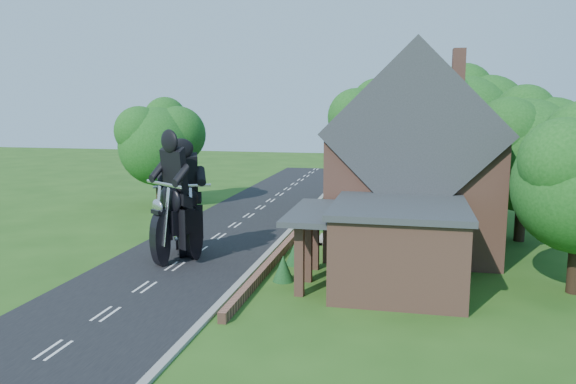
% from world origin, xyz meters
% --- Properties ---
extents(ground, '(120.00, 120.00, 0.00)m').
position_xyz_m(ground, '(0.00, 0.00, 0.00)').
color(ground, '#244D15').
rests_on(ground, ground).
extents(road, '(7.00, 80.00, 0.02)m').
position_xyz_m(road, '(0.00, 0.00, 0.01)').
color(road, black).
rests_on(road, ground).
extents(kerb, '(0.30, 80.00, 0.12)m').
position_xyz_m(kerb, '(3.65, 0.00, 0.06)').
color(kerb, gray).
rests_on(kerb, ground).
extents(garden_wall, '(0.30, 22.00, 0.40)m').
position_xyz_m(garden_wall, '(4.30, 5.00, 0.20)').
color(garden_wall, '#905C49').
rests_on(garden_wall, ground).
extents(house, '(9.54, 8.64, 10.24)m').
position_xyz_m(house, '(10.49, 6.00, 4.34)').
color(house, '#905C49').
rests_on(house, ground).
extents(annex, '(7.05, 5.94, 3.44)m').
position_xyz_m(annex, '(9.87, -0.80, 1.77)').
color(annex, '#905C49').
rests_on(annex, ground).
extents(tree_house_right, '(6.51, 6.00, 8.40)m').
position_xyz_m(tree_house_right, '(16.65, 8.62, 5.19)').
color(tree_house_right, black).
rests_on(tree_house_right, ground).
extents(tree_behind_house, '(7.81, 7.20, 10.08)m').
position_xyz_m(tree_behind_house, '(14.18, 16.14, 6.23)').
color(tree_behind_house, black).
rests_on(tree_behind_house, ground).
extents(tree_behind_left, '(6.94, 6.40, 9.16)m').
position_xyz_m(tree_behind_left, '(8.16, 17.13, 5.73)').
color(tree_behind_left, black).
rests_on(tree_behind_left, ground).
extents(tree_far_road, '(6.08, 5.60, 7.84)m').
position_xyz_m(tree_far_road, '(-6.86, 14.11, 4.84)').
color(tree_far_road, black).
rests_on(tree_far_road, ground).
extents(shrub_a, '(0.90, 0.90, 1.10)m').
position_xyz_m(shrub_a, '(5.30, -1.00, 0.55)').
color(shrub_a, '#133D1A').
rests_on(shrub_a, ground).
extents(shrub_b, '(0.90, 0.90, 1.10)m').
position_xyz_m(shrub_b, '(5.30, 1.50, 0.55)').
color(shrub_b, '#133D1A').
rests_on(shrub_b, ground).
extents(shrub_c, '(0.90, 0.90, 1.10)m').
position_xyz_m(shrub_c, '(5.30, 4.00, 0.55)').
color(shrub_c, '#133D1A').
rests_on(shrub_c, ground).
extents(shrub_d, '(0.90, 0.90, 1.10)m').
position_xyz_m(shrub_d, '(5.30, 9.00, 0.55)').
color(shrub_d, '#133D1A').
rests_on(shrub_d, ground).
extents(shrub_e, '(0.90, 0.90, 1.10)m').
position_xyz_m(shrub_e, '(5.30, 11.50, 0.55)').
color(shrub_e, '#133D1A').
rests_on(shrub_e, ground).
extents(shrub_f, '(0.90, 0.90, 1.10)m').
position_xyz_m(shrub_f, '(5.30, 14.00, 0.55)').
color(shrub_f, '#133D1A').
rests_on(shrub_f, ground).
extents(motorcycle_lead, '(1.25, 1.85, 1.71)m').
position_xyz_m(motorcycle_lead, '(-0.51, 2.18, 0.86)').
color(motorcycle_lead, black).
rests_on(motorcycle_lead, ground).
extents(motorcycle_follow, '(1.56, 1.93, 1.86)m').
position_xyz_m(motorcycle_follow, '(-0.16, 0.64, 0.93)').
color(motorcycle_follow, black).
rests_on(motorcycle_follow, ground).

